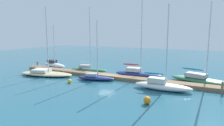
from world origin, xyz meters
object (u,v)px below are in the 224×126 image
object	(u,v)px
sailboat_4	(138,73)
sailboat_5	(162,85)
sailboat_0	(54,64)
sailboat_1	(46,73)
sailboat_2	(88,69)
sailboat_3	(95,77)
sailboat_6	(201,79)
mooring_buoy_orange	(147,100)
mooring_buoy_yellow	(69,81)

from	to	relation	value
sailboat_4	sailboat_5	size ratio (longest dim) A/B	1.19
sailboat_0	sailboat_1	distance (m)	7.96
sailboat_2	sailboat_3	world-z (taller)	sailboat_2
sailboat_0	sailboat_5	xyz separation A→B (m)	(23.19, -5.81, 0.02)
sailboat_6	sailboat_1	bearing A→B (deg)	-150.05
sailboat_5	sailboat_1	bearing A→B (deg)	180.00
sailboat_4	sailboat_3	bearing A→B (deg)	-138.58
sailboat_2	sailboat_4	world-z (taller)	sailboat_4
sailboat_3	sailboat_4	xyz separation A→B (m)	(4.70, 5.10, 0.14)
sailboat_0	mooring_buoy_orange	bearing A→B (deg)	-15.95
sailboat_2	sailboat_1	bearing A→B (deg)	-140.09
sailboat_6	sailboat_3	bearing A→B (deg)	-145.42
sailboat_4	sailboat_1	bearing A→B (deg)	-160.74
sailboat_0	mooring_buoy_orange	distance (m)	25.73
sailboat_6	mooring_buoy_orange	xyz separation A→B (m)	(-4.15, -11.18, -0.18)
sailboat_5	sailboat_4	bearing A→B (deg)	130.69
sailboat_3	mooring_buoy_orange	size ratio (longest dim) A/B	11.44
sailboat_3	mooring_buoy_yellow	distance (m)	3.88
sailboat_0	sailboat_2	bearing A→B (deg)	4.65
sailboat_1	sailboat_5	distance (m)	18.67
sailboat_2	sailboat_3	xyz separation A→B (m)	(4.30, -4.46, -0.11)
sailboat_4	mooring_buoy_yellow	world-z (taller)	sailboat_4
sailboat_2	mooring_buoy_yellow	bearing A→B (deg)	-86.56
sailboat_0	sailboat_2	world-z (taller)	sailboat_2
sailboat_1	sailboat_4	world-z (taller)	sailboat_4
sailboat_0	mooring_buoy_yellow	xyz separation A→B (m)	(11.09, -8.51, -0.31)
sailboat_1	sailboat_6	distance (m)	23.61
mooring_buoy_yellow	sailboat_2	bearing A→B (deg)	105.40
sailboat_3	mooring_buoy_orange	bearing A→B (deg)	-45.43
sailboat_2	sailboat_4	distance (m)	9.03
sailboat_5	sailboat_6	bearing A→B (deg)	52.16
sailboat_1	mooring_buoy_orange	distance (m)	19.18
sailboat_4	mooring_buoy_yellow	distance (m)	10.79
sailboat_0	mooring_buoy_orange	size ratio (longest dim) A/B	11.15
sailboat_3	sailboat_5	distance (m)	9.92
sailboat_1	sailboat_6	xyz separation A→B (m)	(22.73, 6.41, 0.12)
sailboat_2	mooring_buoy_yellow	xyz separation A→B (m)	(2.11, -7.65, -0.28)
sailboat_3	sailboat_4	bearing A→B (deg)	33.25
sailboat_1	sailboat_2	world-z (taller)	sailboat_2
sailboat_1	sailboat_5	xyz separation A→B (m)	(18.66, 0.73, 0.18)
sailboat_2	sailboat_6	distance (m)	18.29
sailboat_5	sailboat_6	xyz separation A→B (m)	(4.07, 5.68, -0.06)
sailboat_0	sailboat_5	distance (m)	23.91
sailboat_5	mooring_buoy_orange	size ratio (longest dim) A/B	13.52
sailboat_0	mooring_buoy_yellow	size ratio (longest dim) A/B	14.72
sailboat_5	sailboat_6	distance (m)	6.99
sailboat_2	mooring_buoy_orange	bearing A→B (deg)	-48.45
mooring_buoy_yellow	mooring_buoy_orange	distance (m)	12.34
sailboat_6	mooring_buoy_orange	bearing A→B (deg)	-96.14
sailboat_2	mooring_buoy_orange	distance (m)	17.57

